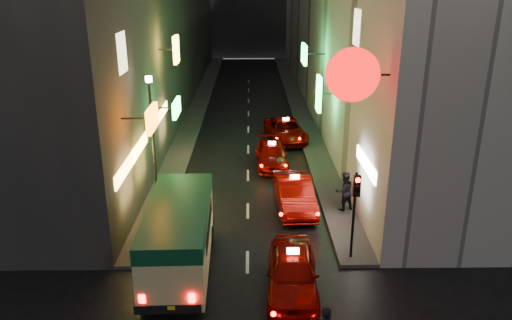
{
  "coord_description": "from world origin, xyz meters",
  "views": [
    {
      "loc": [
        0.12,
        -8.22,
        10.28
      ],
      "look_at": [
        0.39,
        13.0,
        2.55
      ],
      "focal_mm": 35.0,
      "sensor_mm": 36.0,
      "label": 1
    }
  ],
  "objects_px": {
    "minibus": "(179,230)",
    "traffic_light": "(356,198)",
    "lamp_post": "(153,136)",
    "taxi_near": "(292,269)"
  },
  "relations": [
    {
      "from": "traffic_light",
      "to": "taxi_near",
      "type": "bearing_deg",
      "value": -142.68
    },
    {
      "from": "traffic_light",
      "to": "lamp_post",
      "type": "bearing_deg",
      "value": 151.09
    },
    {
      "from": "minibus",
      "to": "traffic_light",
      "type": "relative_size",
      "value": 1.79
    },
    {
      "from": "taxi_near",
      "to": "traffic_light",
      "type": "height_order",
      "value": "traffic_light"
    },
    {
      "from": "minibus",
      "to": "lamp_post",
      "type": "distance_m",
      "value": 5.69
    },
    {
      "from": "taxi_near",
      "to": "lamp_post",
      "type": "bearing_deg",
      "value": 132.1
    },
    {
      "from": "minibus",
      "to": "taxi_near",
      "type": "bearing_deg",
      "value": -18.5
    },
    {
      "from": "minibus",
      "to": "traffic_light",
      "type": "height_order",
      "value": "traffic_light"
    },
    {
      "from": "minibus",
      "to": "taxi_near",
      "type": "xyz_separation_m",
      "value": [
        4.05,
        -1.35,
        -0.82
      ]
    },
    {
      "from": "traffic_light",
      "to": "lamp_post",
      "type": "distance_m",
      "value": 9.42
    }
  ]
}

